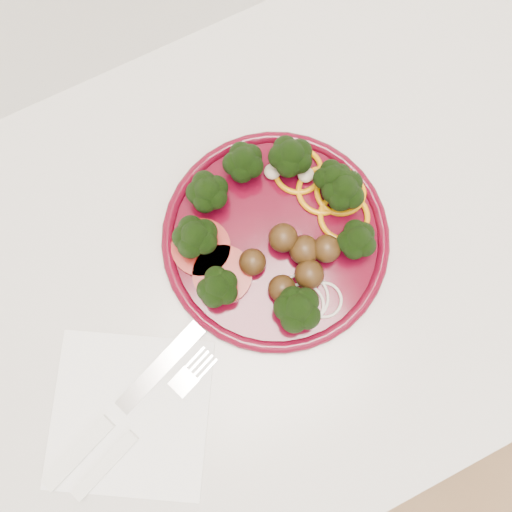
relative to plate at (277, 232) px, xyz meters
name	(u,v)px	position (x,y,z in m)	size (l,w,h in m)	color
counter	(223,327)	(-0.11, -0.02, -0.47)	(2.40, 0.60, 0.90)	silver
plate	(277,232)	(0.00, 0.00, 0.00)	(0.26, 0.26, 0.06)	#4D0515
napkin	(130,414)	(-0.23, -0.11, -0.02)	(0.17, 0.17, 0.00)	white
knife	(105,425)	(-0.26, -0.10, -0.01)	(0.22, 0.10, 0.01)	silver
fork	(122,448)	(-0.25, -0.13, -0.01)	(0.20, 0.09, 0.01)	white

